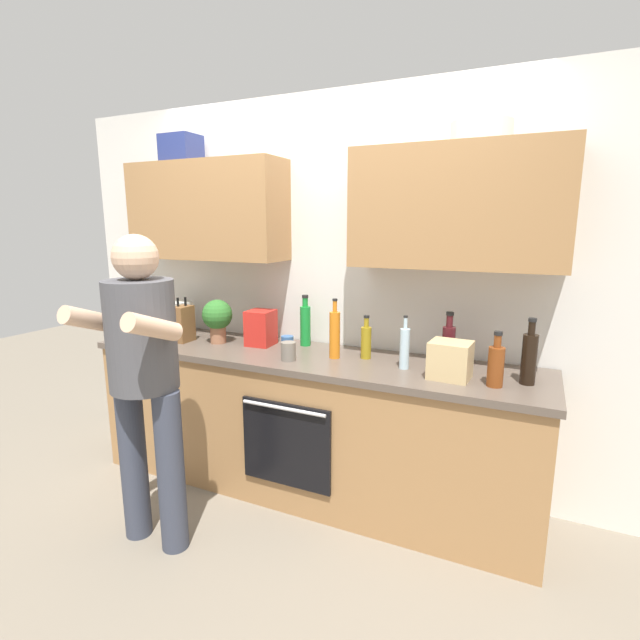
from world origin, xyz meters
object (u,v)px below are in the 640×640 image
grocery_bag_produce (171,318)px  bottle_soy (529,357)px  bottle_oil (366,341)px  potted_herb (217,317)px  cup_tea (288,344)px  cup_stoneware (288,351)px  knife_block (183,324)px  grocery_bag_bread (450,360)px  bottle_water (405,347)px  bottle_juice (335,334)px  bottle_wine (448,344)px  person_standing (143,369)px  bottle_vinegar (496,365)px  grocery_bag_crisps (261,328)px  bottle_soda (305,324)px

grocery_bag_produce → bottle_soy: bearing=-2.3°
bottle_oil → potted_herb: potted_herb is taller
cup_tea → cup_stoneware: 0.17m
knife_block → grocery_bag_bread: (1.79, -0.03, -0.03)m
bottle_water → knife_block: (-1.53, -0.03, 0.00)m
bottle_juice → grocery_bag_produce: (-1.33, 0.08, -0.03)m
bottle_oil → grocery_bag_bread: bearing=-17.8°
bottle_oil → bottle_wine: bearing=5.7°
knife_block → grocery_bag_produce: 0.27m
person_standing → bottle_water: (1.13, 0.79, 0.05)m
bottle_soy → grocery_bag_bread: bearing=-168.8°
bottle_juice → bottle_soy: bearing=-1.2°
bottle_juice → cup_stoneware: bearing=-145.1°
bottle_vinegar → grocery_bag_crisps: bearing=172.0°
knife_block → grocery_bag_bread: bearing=-1.1°
person_standing → bottle_oil: 1.25m
grocery_bag_crisps → grocery_bag_produce: (-0.76, -0.01, 0.00)m
bottle_water → knife_block: 1.53m
bottle_oil → grocery_bag_bread: (0.52, -0.17, -0.01)m
cup_stoneware → grocery_bag_bread: grocery_bag_bread is taller
bottle_water → potted_herb: (-1.29, 0.04, 0.06)m
bottle_vinegar → grocery_bag_bread: bearing=171.6°
cup_stoneware → grocery_bag_crisps: (-0.34, 0.24, 0.06)m
person_standing → cup_tea: 0.89m
person_standing → grocery_bag_bread: 1.57m
bottle_vinegar → bottle_soy: bottle_soy is taller
bottle_soda → cup_tea: bearing=-95.8°
person_standing → bottle_wine: 1.64m
cup_stoneware → grocery_bag_produce: grocery_bag_produce is taller
bottle_water → grocery_bag_bread: 0.27m
bottle_soy → grocery_bag_produce: (-2.39, 0.10, -0.02)m
bottle_vinegar → grocery_bag_bread: size_ratio=1.35×
bottle_oil → bottle_vinegar: bottle_vinegar is taller
bottle_water → grocery_bag_produce: bottle_water is taller
bottle_juice → bottle_soda: bearing=146.6°
bottle_soda → knife_block: (-0.80, -0.26, -0.02)m
bottle_soy → potted_herb: bearing=179.1°
grocery_bag_bread → bottle_soda: bearing=163.7°
grocery_bag_produce → cup_stoneware: bearing=-12.1°
bottle_vinegar → bottle_oil: bearing=165.0°
cup_stoneware → bottle_juice: bearing=34.9°
person_standing → bottle_oil: person_standing is taller
knife_block → bottle_water: bearing=1.2°
cup_stoneware → grocery_bag_crisps: bearing=144.6°
potted_herb → grocery_bag_crisps: bearing=14.1°
cup_tea → grocery_bag_bread: 1.01m
bottle_water → bottle_juice: bottle_juice is taller
bottle_soda → grocery_bag_produce: 1.04m
knife_block → potted_herb: size_ratio=1.03×
bottle_vinegar → knife_block: bearing=178.1°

